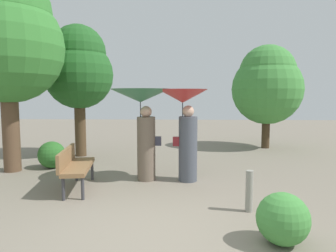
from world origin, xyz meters
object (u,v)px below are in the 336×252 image
Objects in this scene: park_bench at (75,164)px; tree_mid_left at (6,37)px; tree_near_left at (79,68)px; path_marker_post at (249,191)px; tree_near_right at (267,84)px; person_right at (185,118)px; person_left at (142,112)px.

tree_mid_left is (-2.08, 1.42, 2.78)m from park_bench.
path_marker_post is at bearing -46.65° from tree_near_left.
tree_near_left is 6.43m from tree_near_right.
person_right is at bearing -9.24° from tree_mid_left.
tree_near_left is 6.63m from path_marker_post.
tree_near_right reaches higher than park_bench.
park_bench is 3.42m from path_marker_post.
park_bench is at bearing 102.46° from person_right.
park_bench is at bearing -34.31° from tree_mid_left.
person_left is 0.94m from person_right.
person_right is 4.74m from tree_mid_left.
tree_mid_left is at bearing 154.97° from path_marker_post.
tree_near_left is (-1.01, 3.43, 2.21)m from park_bench.
path_marker_post is at bearing -107.14° from tree_near_right.
person_right is 4.41m from tree_near_left.
person_left is 1.00× the size of person_right.
person_right is at bearing -40.14° from tree_near_left.
person_right is at bearing -123.55° from tree_near_right.
person_left is at bearing 82.19° from person_right.
path_marker_post is at bearing -117.26° from park_bench.
person_right is (0.93, -0.04, -0.11)m from person_left.
person_left is at bearing -49.53° from tree_near_left.
tree_near_right reaches higher than path_marker_post.
person_left is 5.94m from tree_near_right.
tree_mid_left is 6.57m from path_marker_post.
person_right is 2.32m from path_marker_post.
tree_near_left is at bearing 133.35° from path_marker_post.
path_marker_post is (5.32, -2.48, -2.95)m from tree_mid_left.
path_marker_post is (1.03, -1.79, -1.06)m from person_right.
tree_mid_left is (-4.29, 0.70, 1.89)m from person_right.
tree_near_right is 5.37× the size of path_marker_post.
tree_near_right is (5.16, 5.17, 1.77)m from park_bench.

